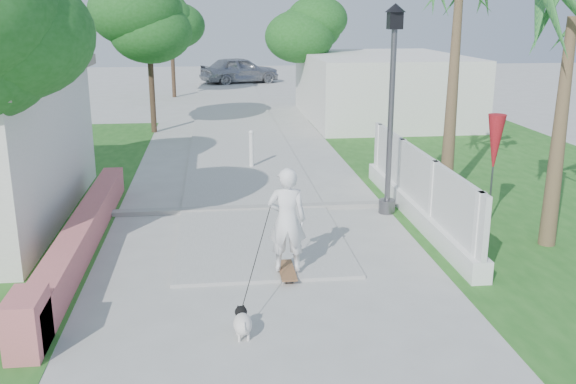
{
  "coord_description": "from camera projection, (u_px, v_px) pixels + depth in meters",
  "views": [
    {
      "loc": [
        -0.82,
        -7.62,
        4.29
      ],
      "look_at": [
        0.48,
        3.56,
        1.1
      ],
      "focal_mm": 40.0,
      "sensor_mm": 36.0,
      "label": 1
    }
  ],
  "objects": [
    {
      "name": "ground",
      "position": [
        283.0,
        345.0,
        8.54
      ],
      "size": [
        90.0,
        90.0,
        0.0
      ],
      "primitive_type": "plane",
      "color": "#B7B7B2",
      "rests_on": "ground"
    },
    {
      "name": "path_strip",
      "position": [
        233.0,
        113.0,
        27.65
      ],
      "size": [
        3.2,
        36.0,
        0.06
      ],
      "primitive_type": "cube",
      "color": "#B7B7B2",
      "rests_on": "ground"
    },
    {
      "name": "curb",
      "position": [
        254.0,
        208.0,
        14.26
      ],
      "size": [
        6.5,
        0.25,
        0.1
      ],
      "primitive_type": "cube",
      "color": "#999993",
      "rests_on": "ground"
    },
    {
      "name": "grass_right",
      "position": [
        513.0,
        179.0,
        16.97
      ],
      "size": [
        8.0,
        20.0,
        0.01
      ],
      "primitive_type": "cube",
      "color": "#245E1D",
      "rests_on": "ground"
    },
    {
      "name": "pink_wall",
      "position": [
        79.0,
        241.0,
        11.48
      ],
      "size": [
        0.45,
        8.2,
        0.8
      ],
      "color": "#CD696C",
      "rests_on": "ground"
    },
    {
      "name": "lattice_fence",
      "position": [
        417.0,
        195.0,
        13.56
      ],
      "size": [
        0.35,
        7.0,
        1.5
      ],
      "color": "white",
      "rests_on": "ground"
    },
    {
      "name": "building_right",
      "position": [
        381.0,
        87.0,
        26.06
      ],
      "size": [
        6.0,
        8.0,
        2.6
      ],
      "primitive_type": "cube",
      "color": "silver",
      "rests_on": "ground"
    },
    {
      "name": "street_lamp",
      "position": [
        391.0,
        103.0,
        13.46
      ],
      "size": [
        0.44,
        0.44,
        4.44
      ],
      "color": "#59595E",
      "rests_on": "ground"
    },
    {
      "name": "bollard",
      "position": [
        251.0,
        148.0,
        17.96
      ],
      "size": [
        0.14,
        0.14,
        1.09
      ],
      "color": "white",
      "rests_on": "ground"
    },
    {
      "name": "patio_umbrella",
      "position": [
        495.0,
        145.0,
        12.92
      ],
      "size": [
        0.36,
        0.36,
        2.3
      ],
      "color": "#59595E",
      "rests_on": "ground"
    },
    {
      "name": "tree_left_mid",
      "position": [
        12.0,
        46.0,
        15.08
      ],
      "size": [
        3.2,
        3.2,
        4.85
      ],
      "color": "#4C3826",
      "rests_on": "ground"
    },
    {
      "name": "tree_path_left",
      "position": [
        149.0,
        25.0,
        22.44
      ],
      "size": [
        3.4,
        3.4,
        5.23
      ],
      "color": "#4C3826",
      "rests_on": "ground"
    },
    {
      "name": "tree_path_right",
      "position": [
        307.0,
        30.0,
        27.05
      ],
      "size": [
        3.0,
        3.0,
        4.79
      ],
      "color": "#4C3826",
      "rests_on": "ground"
    },
    {
      "name": "tree_path_far",
      "position": [
        171.0,
        21.0,
        32.02
      ],
      "size": [
        3.2,
        3.2,
        5.17
      ],
      "color": "#4C3826",
      "rests_on": "ground"
    },
    {
      "name": "palm_far",
      "position": [
        459.0,
        2.0,
        14.05
      ],
      "size": [
        1.8,
        1.8,
        5.3
      ],
      "color": "brown",
      "rests_on": "ground"
    },
    {
      "name": "palm_near",
      "position": [
        571.0,
        31.0,
        11.13
      ],
      "size": [
        1.8,
        1.8,
        4.7
      ],
      "color": "brown",
      "rests_on": "ground"
    },
    {
      "name": "skateboarder",
      "position": [
        267.0,
        243.0,
        9.92
      ],
      "size": [
        1.17,
        2.3,
        1.87
      ],
      "rotation": [
        0.0,
        0.0,
        3.05
      ],
      "color": "brown",
      "rests_on": "ground"
    },
    {
      "name": "dog",
      "position": [
        242.0,
        322.0,
        8.7
      ],
      "size": [
        0.28,
        0.58,
        0.39
      ],
      "rotation": [
        0.0,
        0.0,
        0.07
      ],
      "color": "silver",
      "rests_on": "ground"
    },
    {
      "name": "parked_car",
      "position": [
        240.0,
        70.0,
        39.09
      ],
      "size": [
        5.14,
        3.57,
        1.62
      ],
      "primitive_type": "imported",
      "rotation": [
        0.0,
        0.0,
        1.96
      ],
      "color": "#A3A5AA",
      "rests_on": "ground"
    }
  ]
}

